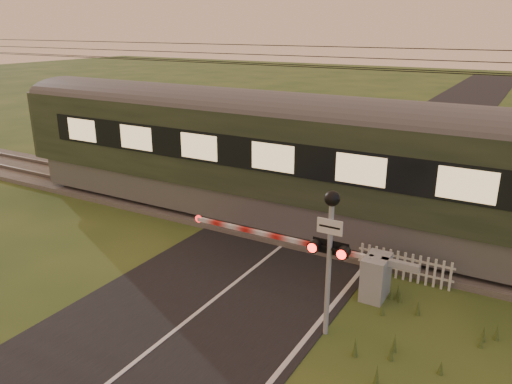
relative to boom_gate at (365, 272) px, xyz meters
The scene contains 7 objects.
ground 4.65m from the boom_gate, 134.39° to the right, with size 160.00×160.00×0.00m, color #2B461B.
road 4.81m from the boom_gate, 132.28° to the right, with size 6.00×140.00×0.03m.
track_bed 4.58m from the boom_gate, 135.17° to the left, with size 140.00×3.40×0.39m.
overhead_wires 6.82m from the boom_gate, 135.17° to the left, with size 120.00×0.62×0.62m.
boom_gate is the anchor object (origin of this frame).
crossing_signal 2.75m from the boom_gate, 94.98° to the right, with size 0.88×0.36×3.44m.
picket_fence 1.50m from the boom_gate, 61.81° to the left, with size 2.63×0.07×0.83m.
Camera 1 is at (6.58, -8.14, 6.71)m, focal length 35.00 mm.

